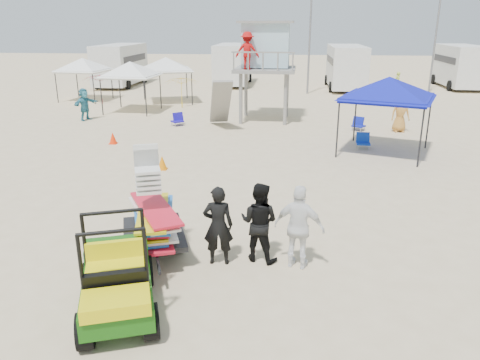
# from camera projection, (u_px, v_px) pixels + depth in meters

# --- Properties ---
(ground) EXTENTS (140.00, 140.00, 0.00)m
(ground) POSITION_uv_depth(u_px,v_px,m) (198.00, 293.00, 9.00)
(ground) COLOR beige
(ground) RESTS_ON ground
(utility_cart) EXTENTS (1.87, 2.59, 1.78)m
(utility_cart) POSITION_uv_depth(u_px,v_px,m) (114.00, 272.00, 8.10)
(utility_cart) COLOR #14500C
(utility_cart) RESTS_ON ground
(surf_trailer) EXTENTS (1.87, 2.56, 2.21)m
(surf_trailer) POSITION_uv_depth(u_px,v_px,m) (152.00, 216.00, 10.27)
(surf_trailer) COLOR black
(surf_trailer) RESTS_ON ground
(man_left) EXTENTS (0.67, 0.48, 1.75)m
(man_left) POSITION_uv_depth(u_px,v_px,m) (218.00, 226.00, 9.85)
(man_left) COLOR black
(man_left) RESTS_ON ground
(man_mid) EXTENTS (1.02, 0.90, 1.76)m
(man_mid) POSITION_uv_depth(u_px,v_px,m) (259.00, 222.00, 10.00)
(man_mid) COLOR black
(man_mid) RESTS_ON ground
(man_right) EXTENTS (1.15, 0.72, 1.82)m
(man_right) POSITION_uv_depth(u_px,v_px,m) (299.00, 227.00, 9.68)
(man_right) COLOR white
(man_right) RESTS_ON ground
(lifeguard_tower) EXTENTS (3.15, 3.15, 4.91)m
(lifeguard_tower) POSITION_uv_depth(u_px,v_px,m) (264.00, 49.00, 23.86)
(lifeguard_tower) COLOR gray
(lifeguard_tower) RESTS_ON ground
(canopy_blue) EXTENTS (4.02, 4.02, 3.39)m
(canopy_blue) POSITION_uv_depth(u_px,v_px,m) (389.00, 81.00, 17.78)
(canopy_blue) COLOR black
(canopy_blue) RESTS_ON ground
(canopy_white_a) EXTENTS (2.87, 2.87, 3.25)m
(canopy_white_a) POSITION_uv_depth(u_px,v_px,m) (130.00, 64.00, 26.39)
(canopy_white_a) COLOR black
(canopy_white_a) RESTS_ON ground
(canopy_white_b) EXTENTS (2.98, 2.98, 3.15)m
(canopy_white_b) POSITION_uv_depth(u_px,v_px,m) (82.00, 60.00, 30.41)
(canopy_white_b) COLOR black
(canopy_white_b) RESTS_ON ground
(canopy_white_c) EXTENTS (3.83, 3.83, 3.25)m
(canopy_white_c) POSITION_uv_depth(u_px,v_px,m) (166.00, 59.00, 29.60)
(canopy_white_c) COLOR black
(canopy_white_c) RESTS_ON ground
(umbrella_a) EXTENTS (2.59, 2.62, 1.89)m
(umbrella_a) POSITION_uv_depth(u_px,v_px,m) (101.00, 89.00, 29.47)
(umbrella_a) COLOR red
(umbrella_a) RESTS_ON ground
(umbrella_b) EXTENTS (2.88, 2.89, 1.88)m
(umbrella_b) POSITION_uv_depth(u_px,v_px,m) (182.00, 92.00, 28.20)
(umbrella_b) COLOR yellow
(umbrella_b) RESTS_ON ground
(cone_near) EXTENTS (0.34, 0.34, 0.50)m
(cone_near) POSITION_uv_depth(u_px,v_px,m) (162.00, 163.00, 16.47)
(cone_near) COLOR orange
(cone_near) RESTS_ON ground
(cone_far) EXTENTS (0.34, 0.34, 0.50)m
(cone_far) POSITION_uv_depth(u_px,v_px,m) (113.00, 138.00, 19.97)
(cone_far) COLOR #FF2F08
(cone_far) RESTS_ON ground
(beach_chair_a) EXTENTS (0.73, 0.84, 0.64)m
(beach_chair_a) POSITION_uv_depth(u_px,v_px,m) (178.00, 119.00, 23.55)
(beach_chair_a) COLOR #180EA0
(beach_chair_a) RESTS_ON ground
(beach_chair_b) EXTENTS (0.57, 0.60, 0.64)m
(beach_chair_b) POSITION_uv_depth(u_px,v_px,m) (363.00, 141.00, 19.26)
(beach_chair_b) COLOR #0F38A2
(beach_chair_b) RESTS_ON ground
(beach_chair_c) EXTENTS (0.73, 0.83, 0.64)m
(beach_chair_c) POSITION_uv_depth(u_px,v_px,m) (358.00, 124.00, 22.50)
(beach_chair_c) COLOR #0D1997
(beach_chair_c) RESTS_ON ground
(rv_far_left) EXTENTS (2.64, 6.80, 3.25)m
(rv_far_left) POSITION_uv_depth(u_px,v_px,m) (120.00, 63.00, 37.85)
(rv_far_left) COLOR silver
(rv_far_left) RESTS_ON ground
(rv_mid_left) EXTENTS (2.65, 6.50, 3.25)m
(rv_mid_left) POSITION_uv_depth(u_px,v_px,m) (233.00, 63.00, 38.40)
(rv_mid_left) COLOR silver
(rv_mid_left) RESTS_ON ground
(rv_mid_right) EXTENTS (2.64, 7.00, 3.25)m
(rv_mid_right) POSITION_uv_depth(u_px,v_px,m) (346.00, 65.00, 36.12)
(rv_mid_right) COLOR silver
(rv_mid_right) RESTS_ON ground
(rv_far_right) EXTENTS (2.64, 6.60, 3.25)m
(rv_far_right) POSITION_uv_depth(u_px,v_px,m) (460.00, 64.00, 36.67)
(rv_far_right) COLOR silver
(rv_far_right) RESTS_ON ground
(light_pole_left) EXTENTS (0.14, 0.14, 8.00)m
(light_pole_left) POSITION_uv_depth(u_px,v_px,m) (310.00, 36.00, 32.88)
(light_pole_left) COLOR slate
(light_pole_left) RESTS_ON ground
(light_pole_right) EXTENTS (0.14, 0.14, 8.00)m
(light_pole_right) POSITION_uv_depth(u_px,v_px,m) (436.00, 36.00, 33.43)
(light_pole_right) COLOR slate
(light_pole_right) RESTS_ON ground
(distant_beachgoers) EXTENTS (19.42, 13.61, 1.74)m
(distant_beachgoers) POSITION_uv_depth(u_px,v_px,m) (234.00, 103.00, 24.98)
(distant_beachgoers) COLOR teal
(distant_beachgoers) RESTS_ON ground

